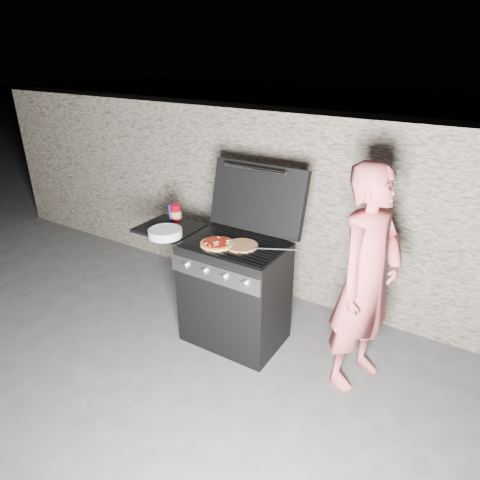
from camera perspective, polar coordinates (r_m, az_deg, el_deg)
The scene contains 10 objects.
ground at distance 3.84m, azimuth -0.65°, elevation -12.83°, with size 50.00×50.00×0.00m, color #3B3A3A.
stone_wall at distance 4.22m, azimuth 6.95°, elevation 4.59°, with size 8.00×0.35×1.80m, color gray.
gas_grill at distance 3.70m, azimuth -3.98°, elevation -5.95°, with size 1.34×0.79×0.91m, color black, non-canonical shape.
pizza_topped at distance 3.33m, azimuth -3.10°, elevation -0.43°, with size 0.26×0.26×0.03m, color tan, non-canonical shape.
pizza_plain at distance 3.31m, azimuth 0.22°, elevation -0.72°, with size 0.25×0.25×0.01m, color tan.
sauce_jar at distance 3.86m, azimuth -8.56°, elevation 3.73°, with size 0.09×0.09×0.15m, color #70000C.
blue_carton at distance 3.86m, azimuth -8.93°, elevation 3.65°, with size 0.06×0.04×0.14m, color #1222B9.
plate_stack at distance 3.54m, azimuth -9.95°, elevation 0.95°, with size 0.28×0.28×0.06m, color silver.
person at distance 3.12m, azimuth 16.49°, elevation -5.21°, with size 0.61×0.40×1.68m, color #BE4F4F.
tongs at distance 3.17m, azimuth 5.17°, elevation -1.30°, with size 0.01×0.01×0.41m, color #252525.
Camera 1 is at (1.64, -2.57, 2.34)m, focal length 32.00 mm.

